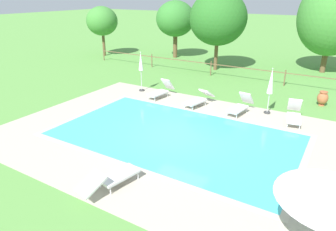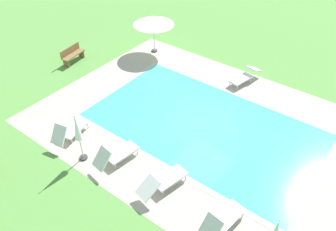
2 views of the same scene
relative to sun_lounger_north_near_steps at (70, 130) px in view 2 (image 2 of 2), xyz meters
The scene contains 12 objects.
ground_plane 5.76m from the sun_lounger_north_near_steps, 134.67° to the right, with size 160.00×160.00×0.00m, color #599342.
pool_deck_paving 5.76m from the sun_lounger_north_near_steps, 134.67° to the right, with size 14.65×10.41×0.01m, color #B2A893.
swimming_pool_water 5.76m from the sun_lounger_north_near_steps, 134.67° to the right, with size 9.99×5.75×0.01m, color #42CCD6.
pool_coping_rim 5.76m from the sun_lounger_north_near_steps, 134.67° to the right, with size 10.47×6.23×0.01m.
sun_lounger_north_near_steps is the anchor object (origin of this frame).
sun_lounger_north_mid 9.18m from the sun_lounger_north_near_steps, 114.61° to the right, with size 1.00×2.15×0.71m.
sun_lounger_north_far 2.53m from the sun_lounger_north_near_steps, behind, with size 0.86×1.94×0.98m.
sun_lounger_north_end 7.28m from the sun_lounger_north_near_steps, behind, with size 0.83×1.92×0.99m.
sun_lounger_south_near_corner 4.78m from the sun_lounger_north_near_steps, behind, with size 1.01×2.10×0.80m.
patio_umbrella_open_foreground 8.47m from the sun_lounger_north_near_steps, 75.91° to the right, with size 2.36×2.36×2.17m.
patio_umbrella_closed_row_centre 1.82m from the sun_lounger_north_near_steps, 158.47° to the left, with size 0.32×0.32×2.33m.
wooden_bench_lawn_side 6.60m from the sun_lounger_north_near_steps, 41.06° to the right, with size 0.66×1.55×0.87m.
Camera 2 is at (-5.64, 10.03, 9.75)m, focal length 36.02 mm.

